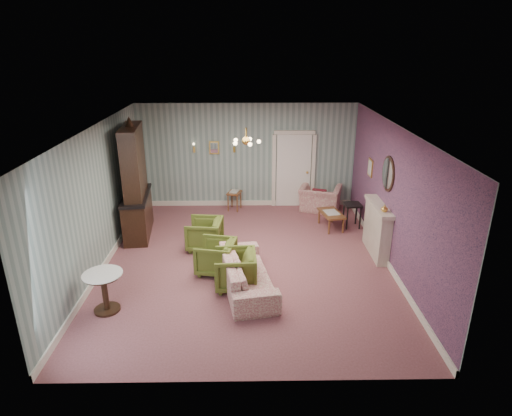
{
  "coord_description": "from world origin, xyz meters",
  "views": [
    {
      "loc": [
        0.06,
        -8.35,
        4.48
      ],
      "look_at": [
        0.2,
        0.4,
        1.1
      ],
      "focal_mm": 30.74,
      "sensor_mm": 36.0,
      "label": 1
    }
  ],
  "objects_px": {
    "dresser": "(134,179)",
    "coffee_table": "(331,220)",
    "olive_chair_c": "(204,233)",
    "side_table_black": "(352,215)",
    "olive_chair_a": "(235,268)",
    "wingback_chair": "(320,194)",
    "olive_chair_b": "(216,255)",
    "sofa_chintz": "(247,267)",
    "fireplace": "(377,229)",
    "pedestal_table": "(105,292)"
  },
  "relations": [
    {
      "from": "olive_chair_a",
      "to": "pedestal_table",
      "type": "height_order",
      "value": "olive_chair_a"
    },
    {
      "from": "sofa_chintz",
      "to": "dresser",
      "type": "distance_m",
      "value": 3.79
    },
    {
      "from": "wingback_chair",
      "to": "dresser",
      "type": "bearing_deg",
      "value": 36.78
    },
    {
      "from": "sofa_chintz",
      "to": "fireplace",
      "type": "relative_size",
      "value": 1.55
    },
    {
      "from": "olive_chair_a",
      "to": "wingback_chair",
      "type": "relative_size",
      "value": 0.74
    },
    {
      "from": "side_table_black",
      "to": "pedestal_table",
      "type": "height_order",
      "value": "pedestal_table"
    },
    {
      "from": "fireplace",
      "to": "dresser",
      "type": "bearing_deg",
      "value": 168.33
    },
    {
      "from": "olive_chair_c",
      "to": "fireplace",
      "type": "distance_m",
      "value": 3.84
    },
    {
      "from": "side_table_black",
      "to": "olive_chair_c",
      "type": "bearing_deg",
      "value": -162.18
    },
    {
      "from": "wingback_chair",
      "to": "side_table_black",
      "type": "height_order",
      "value": "wingback_chair"
    },
    {
      "from": "sofa_chintz",
      "to": "dresser",
      "type": "relative_size",
      "value": 0.77
    },
    {
      "from": "sofa_chintz",
      "to": "wingback_chair",
      "type": "relative_size",
      "value": 2.01
    },
    {
      "from": "olive_chair_b",
      "to": "sofa_chintz",
      "type": "height_order",
      "value": "sofa_chintz"
    },
    {
      "from": "sofa_chintz",
      "to": "wingback_chair",
      "type": "bearing_deg",
      "value": -37.06
    },
    {
      "from": "olive_chair_a",
      "to": "wingback_chair",
      "type": "bearing_deg",
      "value": 148.26
    },
    {
      "from": "wingback_chair",
      "to": "pedestal_table",
      "type": "distance_m",
      "value": 6.57
    },
    {
      "from": "dresser",
      "to": "fireplace",
      "type": "distance_m",
      "value": 5.69
    },
    {
      "from": "fireplace",
      "to": "side_table_black",
      "type": "distance_m",
      "value": 1.52
    },
    {
      "from": "coffee_table",
      "to": "pedestal_table",
      "type": "xyz_separation_m",
      "value": [
        -4.58,
        -3.56,
        0.16
      ]
    },
    {
      "from": "olive_chair_b",
      "to": "pedestal_table",
      "type": "xyz_separation_m",
      "value": [
        -1.83,
        -1.36,
        -0.01
      ]
    },
    {
      "from": "olive_chair_c",
      "to": "dresser",
      "type": "xyz_separation_m",
      "value": [
        -1.69,
        0.82,
        1.02
      ]
    },
    {
      "from": "sofa_chintz",
      "to": "fireplace",
      "type": "height_order",
      "value": "fireplace"
    },
    {
      "from": "olive_chair_b",
      "to": "fireplace",
      "type": "height_order",
      "value": "fireplace"
    },
    {
      "from": "olive_chair_a",
      "to": "wingback_chair",
      "type": "height_order",
      "value": "wingback_chair"
    },
    {
      "from": "fireplace",
      "to": "side_table_black",
      "type": "xyz_separation_m",
      "value": [
        -0.21,
        1.48,
        -0.27
      ]
    },
    {
      "from": "fireplace",
      "to": "olive_chair_b",
      "type": "bearing_deg",
      "value": -167.37
    },
    {
      "from": "side_table_black",
      "to": "coffee_table",
      "type": "bearing_deg",
      "value": -174.02
    },
    {
      "from": "wingback_chair",
      "to": "pedestal_table",
      "type": "bearing_deg",
      "value": 65.65
    },
    {
      "from": "olive_chair_b",
      "to": "coffee_table",
      "type": "bearing_deg",
      "value": 139.59
    },
    {
      "from": "pedestal_table",
      "to": "olive_chair_a",
      "type": "bearing_deg",
      "value": 19.0
    },
    {
      "from": "olive_chair_c",
      "to": "wingback_chair",
      "type": "relative_size",
      "value": 0.72
    },
    {
      "from": "olive_chair_a",
      "to": "sofa_chintz",
      "type": "relative_size",
      "value": 0.37
    },
    {
      "from": "olive_chair_b",
      "to": "wingback_chair",
      "type": "xyz_separation_m",
      "value": [
        2.65,
        3.44,
        0.09
      ]
    },
    {
      "from": "olive_chair_a",
      "to": "side_table_black",
      "type": "xyz_separation_m",
      "value": [
        2.87,
        2.84,
        -0.08
      ]
    },
    {
      "from": "side_table_black",
      "to": "fireplace",
      "type": "bearing_deg",
      "value": -81.91
    },
    {
      "from": "dresser",
      "to": "coffee_table",
      "type": "bearing_deg",
      "value": -3.39
    },
    {
      "from": "olive_chair_b",
      "to": "coffee_table",
      "type": "relative_size",
      "value": 0.92
    },
    {
      "from": "olive_chair_a",
      "to": "olive_chair_c",
      "type": "bearing_deg",
      "value": -158.71
    },
    {
      "from": "fireplace",
      "to": "pedestal_table",
      "type": "bearing_deg",
      "value": -158.12
    },
    {
      "from": "olive_chair_a",
      "to": "side_table_black",
      "type": "height_order",
      "value": "olive_chair_a"
    },
    {
      "from": "olive_chair_c",
      "to": "side_table_black",
      "type": "relative_size",
      "value": 1.24
    },
    {
      "from": "olive_chair_a",
      "to": "wingback_chair",
      "type": "distance_m",
      "value": 4.61
    },
    {
      "from": "olive_chair_b",
      "to": "dresser",
      "type": "xyz_separation_m",
      "value": [
        -2.02,
        1.92,
        1.03
      ]
    },
    {
      "from": "olive_chair_a",
      "to": "wingback_chair",
      "type": "xyz_separation_m",
      "value": [
        2.24,
        4.02,
        0.07
      ]
    },
    {
      "from": "dresser",
      "to": "olive_chair_c",
      "type": "bearing_deg",
      "value": -32.83
    },
    {
      "from": "olive_chair_b",
      "to": "olive_chair_a",
      "type": "bearing_deg",
      "value": 46.09
    },
    {
      "from": "dresser",
      "to": "pedestal_table",
      "type": "bearing_deg",
      "value": -93.55
    },
    {
      "from": "dresser",
      "to": "side_table_black",
      "type": "xyz_separation_m",
      "value": [
        5.3,
        0.34,
        -1.09
      ]
    },
    {
      "from": "dresser",
      "to": "pedestal_table",
      "type": "distance_m",
      "value": 3.44
    },
    {
      "from": "fireplace",
      "to": "coffee_table",
      "type": "height_order",
      "value": "fireplace"
    }
  ]
}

